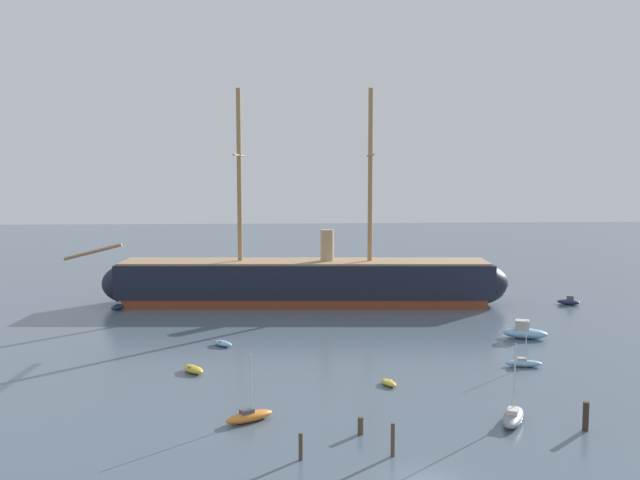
% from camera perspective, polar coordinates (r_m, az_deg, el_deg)
% --- Properties ---
extents(tall_ship, '(61.37, 13.34, 29.50)m').
position_cam_1_polar(tall_ship, '(98.95, -1.21, -3.34)').
color(tall_ship, brown).
rests_on(tall_ship, ground).
extents(sailboat_foreground_left, '(3.97, 3.11, 5.14)m').
position_cam_1_polar(sailboat_foreground_left, '(55.22, -5.67, -13.77)').
color(sailboat_foreground_left, orange).
rests_on(sailboat_foreground_left, ground).
extents(sailboat_foreground_right, '(3.27, 4.74, 5.99)m').
position_cam_1_polar(sailboat_foreground_right, '(56.52, 15.13, -13.40)').
color(sailboat_foreground_right, gray).
rests_on(sailboat_foreground_right, ground).
extents(dinghy_near_centre, '(1.61, 2.26, 0.49)m').
position_cam_1_polar(dinghy_near_centre, '(63.74, 5.48, -11.24)').
color(dinghy_near_centre, gold).
rests_on(dinghy_near_centre, ground).
extents(dinghy_mid_left, '(2.63, 2.97, 0.66)m').
position_cam_1_polar(dinghy_mid_left, '(68.17, -10.04, -10.09)').
color(dinghy_mid_left, gold).
rests_on(dinghy_mid_left, ground).
extents(sailboat_mid_right, '(3.56, 1.54, 4.49)m').
position_cam_1_polar(sailboat_mid_right, '(71.72, 15.90, -9.39)').
color(sailboat_mid_right, '#7FB2D6').
rests_on(sailboat_mid_right, ground).
extents(dinghy_alongside_bow, '(2.59, 2.61, 0.60)m').
position_cam_1_polar(dinghy_alongside_bow, '(77.36, -7.75, -8.15)').
color(dinghy_alongside_bow, '#7FB2D6').
rests_on(dinghy_alongside_bow, ground).
extents(motorboat_alongside_stern, '(5.25, 3.49, 2.04)m').
position_cam_1_polar(motorboat_alongside_stern, '(83.10, 15.98, -7.06)').
color(motorboat_alongside_stern, '#7FB2D6').
rests_on(motorboat_alongside_stern, ground).
extents(sailboat_far_left, '(2.51, 4.30, 5.37)m').
position_cam_1_polar(sailboat_far_left, '(99.84, -15.61, -5.05)').
color(sailboat_far_left, '#1E284C').
rests_on(sailboat_far_left, ground).
extents(motorboat_far_right, '(3.29, 2.53, 1.28)m').
position_cam_1_polar(motorboat_far_right, '(104.90, 19.21, -4.64)').
color(motorboat_far_right, '#1E284C').
rests_on(motorboat_far_right, ground).
extents(dinghy_distant_centre, '(1.92, 2.55, 0.55)m').
position_cam_1_polar(dinghy_distant_centre, '(105.71, 2.21, -4.33)').
color(dinghy_distant_centre, '#236670').
rests_on(dinghy_distant_centre, ground).
extents(mooring_piling_nearest, '(0.44, 0.44, 2.12)m').
position_cam_1_polar(mooring_piling_nearest, '(56.38, 20.40, -13.02)').
color(mooring_piling_nearest, '#382B1E').
rests_on(mooring_piling_nearest, ground).
extents(mooring_piling_left_pair, '(0.41, 0.41, 1.26)m').
position_cam_1_polar(mooring_piling_left_pair, '(52.55, 3.25, -14.56)').
color(mooring_piling_left_pair, '#4C3D2D').
rests_on(mooring_piling_left_pair, ground).
extents(mooring_piling_right_pair, '(0.28, 0.28, 1.80)m').
position_cam_1_polar(mooring_piling_right_pair, '(48.25, -1.55, -16.11)').
color(mooring_piling_right_pair, '#4C3D2D').
rests_on(mooring_piling_right_pair, ground).
extents(mooring_piling_midwater, '(0.28, 0.28, 2.24)m').
position_cam_1_polar(mooring_piling_midwater, '(48.93, 5.82, -15.54)').
color(mooring_piling_midwater, '#4C3D2D').
rests_on(mooring_piling_midwater, ground).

